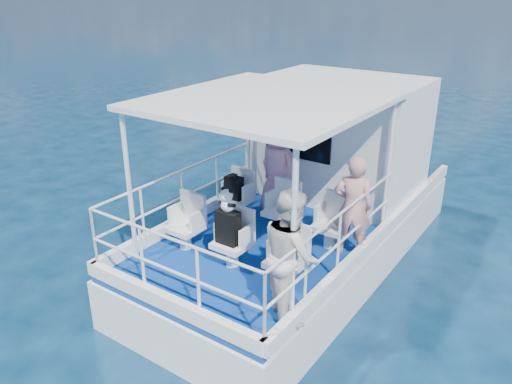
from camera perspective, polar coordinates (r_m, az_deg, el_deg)
ground at (r=8.54m, az=1.93°, el=-10.38°), size 2000.00×2000.00×0.00m
hull at (r=9.28m, az=5.33°, el=-7.56°), size 3.00×7.00×1.60m
deck at (r=8.88m, az=5.52°, el=-2.82°), size 2.90×6.90×0.10m
cabin at (r=9.56m, az=9.67°, el=6.23°), size 2.85×2.00×2.20m
canopy at (r=7.15m, az=1.38°, el=10.42°), size 3.00×3.20×0.08m
canopy_posts at (r=7.44m, az=1.08°, el=1.74°), size 2.77×2.97×2.20m
railings at (r=7.43m, az=-0.35°, el=-3.32°), size 2.84×3.59×1.00m
seat_port_fwd at (r=8.61m, az=-2.28°, el=-1.80°), size 0.48×0.46×0.38m
seat_center_fwd at (r=8.15m, az=2.80°, el=-3.30°), size 0.48×0.46×0.38m
seat_stbd_fwd at (r=7.77m, az=8.44°, el=-4.94°), size 0.48×0.46×0.38m
seat_port_aft at (r=7.72m, az=-8.10°, el=-5.08°), size 0.48×0.46×0.38m
seat_center_aft at (r=7.21m, az=-2.76°, el=-7.04°), size 0.48×0.46×0.38m
seat_stbd_aft at (r=6.77m, az=3.39°, el=-9.20°), size 0.48×0.46×0.38m
passenger_port_fwd at (r=8.53m, az=2.49°, el=2.67°), size 0.72×0.60×1.68m
passenger_stbd_fwd at (r=7.35m, az=10.98°, el=-1.69°), size 0.67×0.57×1.56m
passenger_stbd_aft at (r=5.94m, az=3.98°, el=-7.08°), size 1.00×1.00×1.64m
backpack_port at (r=8.43m, az=-2.53°, el=0.49°), size 0.30×0.17×0.40m
backpack_center at (r=6.97m, az=-3.23°, el=-4.05°), size 0.33×0.19×0.49m
compact_camera at (r=8.32m, az=-2.55°, el=1.90°), size 0.10×0.06×0.06m
panda at (r=6.80m, az=-3.30°, el=-0.88°), size 0.22×0.19×0.34m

